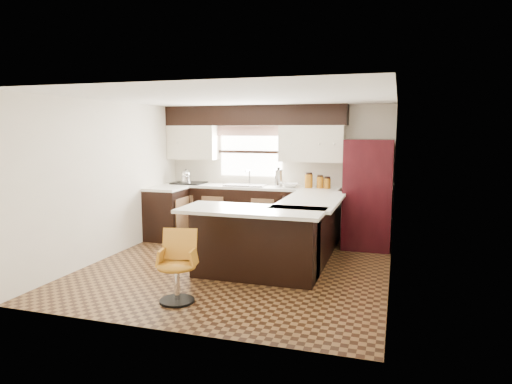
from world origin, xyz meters
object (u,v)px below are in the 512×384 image
(refrigerator, at_px, (368,194))
(peninsula_long, at_px, (308,231))
(bar_chair, at_px, (176,267))
(peninsula_return, at_px, (255,244))

(refrigerator, bearing_deg, peninsula_long, -126.04)
(peninsula_long, relative_size, bar_chair, 2.36)
(peninsula_long, xyz_separation_m, bar_chair, (-1.11, -2.10, -0.04))
(peninsula_long, xyz_separation_m, peninsula_return, (-0.53, -0.97, 0.00))
(peninsula_return, bearing_deg, peninsula_long, 61.70)
(peninsula_return, xyz_separation_m, refrigerator, (1.32, 2.06, 0.45))
(peninsula_return, distance_m, refrigerator, 2.49)
(peninsula_long, bearing_deg, peninsula_return, -118.30)
(peninsula_long, distance_m, bar_chair, 2.38)
(peninsula_long, height_order, refrigerator, refrigerator)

